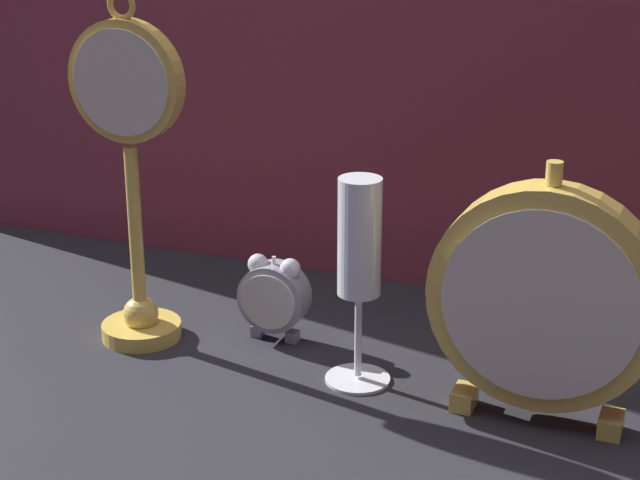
{
  "coord_description": "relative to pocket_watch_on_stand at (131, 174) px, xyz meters",
  "views": [
    {
      "loc": [
        0.34,
        -0.79,
        0.47
      ],
      "look_at": [
        0.0,
        0.08,
        0.13
      ],
      "focal_mm": 60.0,
      "sensor_mm": 36.0,
      "label": 1
    }
  ],
  "objects": [
    {
      "name": "ground_plane",
      "position": [
        0.2,
        -0.08,
        -0.18
      ],
      "size": [
        4.0,
        4.0,
        0.0
      ],
      "primitive_type": "plane",
      "color": "#232328"
    },
    {
      "name": "pocket_watch_on_stand",
      "position": [
        0.0,
        0.0,
        0.0
      ],
      "size": [
        0.12,
        0.08,
        0.36
      ],
      "color": "gold",
      "rests_on": "ground_plane"
    },
    {
      "name": "alarm_clock_twin_bell",
      "position": [
        0.13,
        0.05,
        -0.13
      ],
      "size": [
        0.07,
        0.03,
        0.09
      ],
      "color": "gray",
      "rests_on": "ground_plane"
    },
    {
      "name": "mantel_clock_silver",
      "position": [
        0.41,
        -0.02,
        -0.06
      ],
      "size": [
        0.2,
        0.04,
        0.24
      ],
      "color": "gold",
      "rests_on": "ground_plane"
    },
    {
      "name": "champagne_flute",
      "position": [
        0.24,
        -0.01,
        -0.05
      ],
      "size": [
        0.06,
        0.06,
        0.2
      ],
      "color": "silver",
      "rests_on": "ground_plane"
    }
  ]
}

